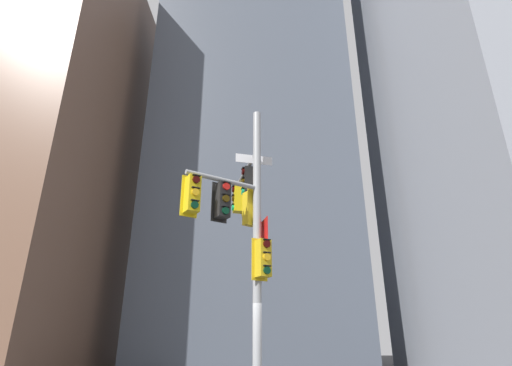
# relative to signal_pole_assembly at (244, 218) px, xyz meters

# --- Properties ---
(building_tower_left) EXTENTS (12.35, 12.35, 29.31)m
(building_tower_left) POSITION_rel_signal_pole_assembly_xyz_m (-15.84, 11.74, 9.75)
(building_tower_left) COLOR brown
(building_tower_left) RESTS_ON ground
(building_mid_block) EXTENTS (14.61, 14.61, 46.05)m
(building_mid_block) POSITION_rel_signal_pole_assembly_xyz_m (-0.59, 20.10, 18.12)
(building_mid_block) COLOR #4C5460
(building_mid_block) RESTS_ON ground
(signal_pole_assembly) EXTENTS (2.45, 4.31, 8.32)m
(signal_pole_assembly) POSITION_rel_signal_pole_assembly_xyz_m (0.00, 0.00, 0.00)
(signal_pole_assembly) COLOR #9EA0A3
(signal_pole_assembly) RESTS_ON ground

